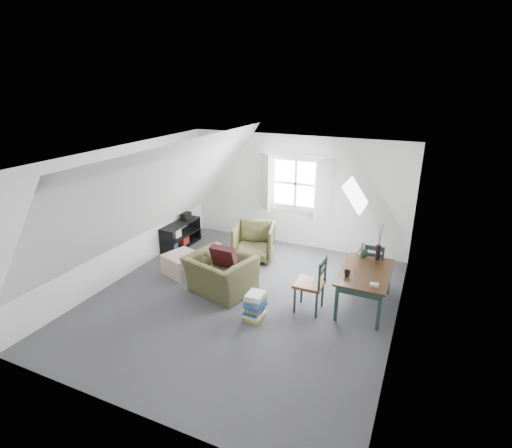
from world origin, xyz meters
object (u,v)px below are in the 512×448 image
at_px(armchair_near, 221,292).
at_px(ottoman, 182,264).
at_px(dining_chair_far, 373,265).
at_px(armchair_far, 254,258).
at_px(magazine_stack, 255,306).
at_px(dining_table, 366,276).
at_px(dining_chair_near, 312,283).
at_px(media_shelf, 180,236).

distance_m(armchair_near, ottoman, 1.12).
bearing_deg(dining_chair_far, armchair_near, 16.66).
distance_m(armchair_near, armchair_far, 1.56).
xyz_separation_m(ottoman, magazine_stack, (1.96, -0.86, 0.02)).
distance_m(armchair_near, dining_table, 2.55).
xyz_separation_m(ottoman, dining_chair_near, (2.70, -0.25, 0.30)).
bearing_deg(armchair_far, dining_table, -37.54).
distance_m(dining_table, dining_chair_far, 0.71).
relative_size(armchair_near, magazine_stack, 2.42).
bearing_deg(armchair_near, ottoman, -3.69).
bearing_deg(armchair_near, armchair_far, -73.76).
relative_size(dining_table, dining_chair_far, 1.46).
height_order(dining_table, media_shelf, dining_table).
height_order(armchair_near, armchair_far, armchair_far).
distance_m(dining_chair_far, magazine_stack, 2.36).
relative_size(dining_table, dining_chair_near, 1.37).
xyz_separation_m(dining_table, media_shelf, (-4.26, 0.85, -0.32)).
xyz_separation_m(dining_chair_far, magazine_stack, (-1.52, -1.78, -0.25)).
xyz_separation_m(dining_table, dining_chair_near, (-0.77, -0.48, -0.07)).
relative_size(ottoman, dining_table, 0.46).
distance_m(dining_chair_near, media_shelf, 3.74).
bearing_deg(magazine_stack, dining_chair_near, 39.47).
height_order(ottoman, dining_chair_far, dining_chair_far).
relative_size(ottoman, dining_chair_near, 0.63).
distance_m(dining_table, magazine_stack, 1.89).
relative_size(dining_table, media_shelf, 1.18).
bearing_deg(ottoman, armchair_far, 50.94).
bearing_deg(dining_chair_far, dining_chair_near, 45.47).
xyz_separation_m(dining_chair_near, magazine_stack, (-0.74, -0.61, -0.28)).
relative_size(dining_chair_near, media_shelf, 0.86).
bearing_deg(dining_table, dining_chair_far, 88.43).
bearing_deg(dining_chair_near, magazine_stack, -42.69).
distance_m(armchair_far, magazine_stack, 2.31).
distance_m(armchair_far, dining_table, 2.73).
height_order(dining_table, dining_chair_near, dining_chair_near).
bearing_deg(dining_table, armchair_near, -167.07).
relative_size(dining_chair_far, magazine_stack, 2.02).
bearing_deg(dining_chair_near, armchair_near, -79.17).
bearing_deg(armchair_near, media_shelf, -23.42).
height_order(dining_chair_far, dining_chair_near, dining_chair_near).
xyz_separation_m(ottoman, media_shelf, (-0.79, 1.08, 0.06)).
height_order(armchair_far, dining_chair_near, dining_chair_near).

